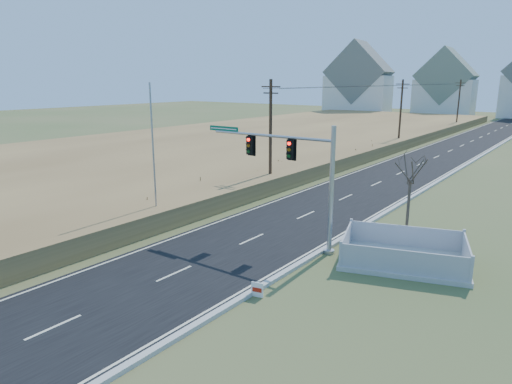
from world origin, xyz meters
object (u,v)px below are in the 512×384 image
object	(u,v)px
open_sign	(257,290)
flagpole	(154,171)
bare_tree	(412,167)
traffic_signal_mast	(301,172)
fence_enclosure	(403,258)

from	to	relation	value
open_sign	flagpole	distance (m)	11.98
bare_tree	flagpole	bearing A→B (deg)	-154.33
open_sign	traffic_signal_mast	bearing A→B (deg)	92.24
traffic_signal_mast	flagpole	world-z (taller)	flagpole
traffic_signal_mast	open_sign	xyz separation A→B (m)	(1.84, -6.30, -3.83)
flagpole	fence_enclosure	bearing A→B (deg)	13.20
fence_enclosure	open_sign	world-z (taller)	fence_enclosure
fence_enclosure	flagpole	size ratio (longest dim) A/B	0.80
fence_enclosure	flagpole	distance (m)	15.21
flagpole	traffic_signal_mast	bearing A→B (deg)	14.48
traffic_signal_mast	fence_enclosure	xyz separation A→B (m)	(5.46, 1.07, -3.90)
fence_enclosure	open_sign	xyz separation A→B (m)	(-3.61, -7.37, 0.07)
traffic_signal_mast	fence_enclosure	bearing A→B (deg)	9.90
flagpole	open_sign	bearing A→B (deg)	-20.11
open_sign	flagpole	world-z (taller)	flagpole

